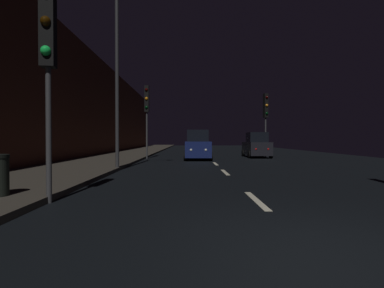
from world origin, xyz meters
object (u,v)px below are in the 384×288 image
(traffic_light_far_right, at_px, (266,111))
(car_approaching_headlights, at_px, (197,146))
(traffic_light_far_left, at_px, (147,105))
(traffic_light_near_left, at_px, (48,42))
(car_parked_right_far, at_px, (256,146))
(streetlamp_overhead, at_px, (126,48))

(traffic_light_far_right, xyz_separation_m, car_approaching_headlights, (-5.50, -2.86, -2.73))
(traffic_light_far_left, relative_size, traffic_light_near_left, 1.08)
(traffic_light_far_right, distance_m, traffic_light_near_left, 20.03)
(car_parked_right_far, bearing_deg, traffic_light_far_left, 100.96)
(traffic_light_far_right, bearing_deg, traffic_light_near_left, -41.46)
(traffic_light_far_left, bearing_deg, car_approaching_headlights, 76.67)
(streetlamp_overhead, distance_m, car_approaching_headlights, 9.62)
(streetlamp_overhead, height_order, car_parked_right_far, streetlamp_overhead)
(traffic_light_near_left, height_order, car_parked_right_far, traffic_light_near_left)
(traffic_light_near_left, xyz_separation_m, streetlamp_overhead, (0.30, 7.19, 1.96))
(streetlamp_overhead, distance_m, car_parked_right_far, 13.88)
(traffic_light_far_right, bearing_deg, car_approaching_headlights, -76.45)
(streetlamp_overhead, bearing_deg, traffic_light_far_left, 91.38)
(traffic_light_near_left, relative_size, car_parked_right_far, 1.27)
(car_approaching_headlights, bearing_deg, traffic_light_near_left, -14.12)
(streetlamp_overhead, bearing_deg, traffic_light_near_left, -92.43)
(traffic_light_far_left, bearing_deg, streetlamp_overhead, 1.82)
(traffic_light_far_right, xyz_separation_m, traffic_light_near_left, (-9.25, -17.77, -0.10))
(traffic_light_near_left, height_order, car_approaching_headlights, traffic_light_near_left)
(traffic_light_far_right, xyz_separation_m, car_parked_right_far, (-0.81, -0.35, -2.78))
(traffic_light_far_right, height_order, traffic_light_far_left, traffic_light_far_left)
(traffic_light_near_left, height_order, streetlamp_overhead, streetlamp_overhead)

